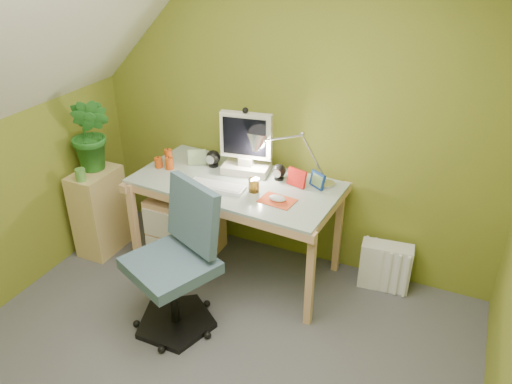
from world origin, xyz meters
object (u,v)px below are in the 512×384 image
at_px(radiator, 385,266).
at_px(desk_lamp, 305,146).
at_px(monitor, 246,140).
at_px(side_ledge, 100,211).
at_px(potted_plant, 91,134).
at_px(desk, 237,228).
at_px(task_chair, 170,262).

bearing_deg(radiator, desk_lamp, -178.08).
bearing_deg(desk_lamp, monitor, 174.43).
height_order(side_ledge, potted_plant, potted_plant).
xyz_separation_m(side_ledge, radiator, (2.25, 0.47, -0.17)).
height_order(desk, side_ledge, desk).
height_order(side_ledge, radiator, side_ledge).
bearing_deg(task_chair, monitor, 106.29).
bearing_deg(side_ledge, monitor, 17.58).
height_order(desk, potted_plant, potted_plant).
xyz_separation_m(desk, monitor, (-0.00, 0.18, 0.65)).
height_order(monitor, task_chair, monitor).
bearing_deg(desk, desk_lamp, 25.55).
distance_m(task_chair, radiator, 1.60).
relative_size(desk, task_chair, 1.42).
distance_m(desk, desk_lamp, 0.84).
height_order(monitor, radiator, monitor).
bearing_deg(side_ledge, radiator, 11.74).
xyz_separation_m(monitor, side_ledge, (-1.16, -0.37, -0.69)).
xyz_separation_m(desk, potted_plant, (-1.16, -0.14, 0.62)).
distance_m(side_ledge, radiator, 2.30).
bearing_deg(potted_plant, desk, 6.75).
bearing_deg(side_ledge, task_chair, -27.13).
relative_size(desk, side_ledge, 2.07).
relative_size(monitor, side_ledge, 0.72).
xyz_separation_m(desk_lamp, radiator, (0.64, 0.10, -0.89)).
distance_m(monitor, potted_plant, 1.20).
relative_size(side_ledge, potted_plant, 1.19).
xyz_separation_m(desk_lamp, task_chair, (-0.57, -0.90, -0.56)).
bearing_deg(desk, potted_plant, -169.51).
bearing_deg(side_ledge, desk_lamp, 12.86).
bearing_deg(radiator, task_chair, -147.38).
bearing_deg(potted_plant, radiator, 10.51).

